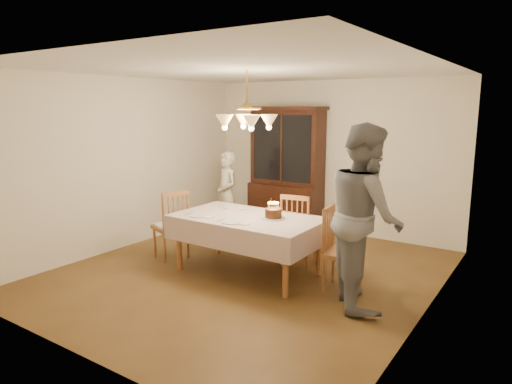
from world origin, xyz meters
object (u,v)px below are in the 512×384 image
Objects in this scene: china_hutch at (286,171)px; chair_far_side at (299,233)px; elderly_woman at (227,194)px; dining_table at (247,222)px; birthday_cake at (273,214)px.

china_hutch reaches higher than chair_far_side.
elderly_woman is (-1.67, 0.55, 0.27)m from chair_far_side.
dining_table is 6.33× the size of birthday_cake.
china_hutch is at bearing 125.39° from chair_far_side.
birthday_cake is at bearing -7.59° from elderly_woman.
birthday_cake is at bearing 15.52° from dining_table.
china_hutch is at bearing 108.00° from dining_table.
birthday_cake is (-0.05, -0.58, 0.38)m from chair_far_side.
china_hutch is 2.16× the size of chair_far_side.
chair_far_side is at bearing 84.80° from birthday_cake.
birthday_cake is at bearing -95.20° from chair_far_side.
birthday_cake is (1.07, -2.16, -0.22)m from china_hutch.
birthday_cake reaches higher than dining_table.
china_hutch reaches higher than birthday_cake.
china_hutch is 1.21m from elderly_woman.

